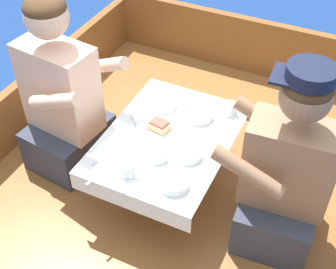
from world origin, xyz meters
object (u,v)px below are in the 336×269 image
at_px(person_port, 63,101).
at_px(person_starboard, 285,175).
at_px(coffee_cup_starboard, 159,155).
at_px(coffee_cup_port, 128,170).
at_px(sandwich, 159,125).
at_px(coffee_cup_center, 230,108).

relative_size(person_port, person_starboard, 1.03).
distance_m(person_starboard, coffee_cup_starboard, 0.60).
bearing_deg(coffee_cup_starboard, coffee_cup_port, -119.42).
bearing_deg(person_port, sandwich, 13.99).
bearing_deg(coffee_cup_starboard, sandwich, 115.75).
distance_m(sandwich, coffee_cup_port, 0.35).
relative_size(coffee_cup_port, coffee_cup_starboard, 0.87).
height_order(coffee_cup_starboard, coffee_cup_center, coffee_cup_center).
xyz_separation_m(coffee_cup_starboard, coffee_cup_center, (0.19, 0.48, 0.00)).
distance_m(sandwich, coffee_cup_starboard, 0.22).
distance_m(person_starboard, coffee_cup_center, 0.53).
xyz_separation_m(person_port, coffee_cup_starboard, (0.64, -0.13, -0.02)).
xyz_separation_m(person_port, coffee_cup_port, (0.56, -0.28, -0.02)).
relative_size(person_starboard, coffee_cup_port, 10.78).
relative_size(person_port, coffee_cup_starboard, 9.74).
relative_size(coffee_cup_port, coffee_cup_center, 0.94).
distance_m(person_starboard, sandwich, 0.68).
height_order(sandwich, coffee_cup_center, coffee_cup_center).
distance_m(person_starboard, coffee_cup_port, 0.73).
bearing_deg(sandwich, coffee_cup_starboard, -64.25).
distance_m(person_port, coffee_cup_center, 0.90).
xyz_separation_m(sandwich, coffee_cup_center, (0.28, 0.29, 0.00)).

